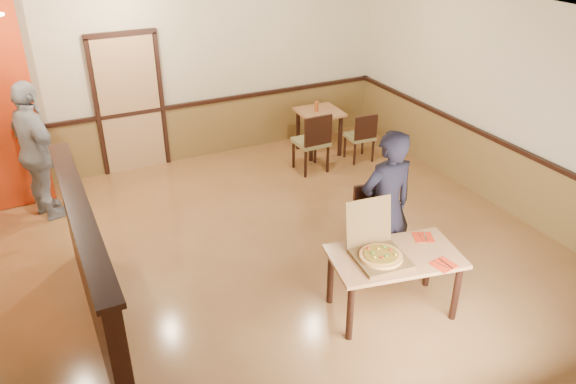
% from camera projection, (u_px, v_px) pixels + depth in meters
% --- Properties ---
extents(floor, '(7.00, 7.00, 0.00)m').
position_uv_depth(floor, '(274.00, 268.00, 6.59)').
color(floor, '#AB7542').
rests_on(floor, ground).
extents(ceiling, '(7.00, 7.00, 0.00)m').
position_uv_depth(ceiling, '(271.00, 24.00, 5.27)').
color(ceiling, black).
rests_on(ceiling, wall_back).
extents(wall_back, '(7.00, 0.00, 7.00)m').
position_uv_depth(wall_back, '(178.00, 75.00, 8.70)').
color(wall_back, beige).
rests_on(wall_back, floor).
extents(wall_right, '(0.00, 7.00, 7.00)m').
position_uv_depth(wall_right, '(517.00, 110.00, 7.30)').
color(wall_right, beige).
rests_on(wall_right, floor).
extents(wainscot_back, '(7.00, 0.04, 0.90)m').
position_uv_depth(wainscot_back, '(184.00, 133.00, 9.13)').
color(wainscot_back, olive).
rests_on(wainscot_back, floor).
extents(chair_rail_back, '(7.00, 0.06, 0.06)m').
position_uv_depth(chair_rail_back, '(182.00, 106.00, 8.89)').
color(chair_rail_back, black).
rests_on(chair_rail_back, wall_back).
extents(wainscot_right, '(0.04, 7.00, 0.90)m').
position_uv_depth(wainscot_right, '(502.00, 176.00, 7.73)').
color(wainscot_right, olive).
rests_on(wainscot_right, floor).
extents(chair_rail_right, '(0.06, 7.00, 0.06)m').
position_uv_depth(chair_rail_right, '(507.00, 145.00, 7.50)').
color(chair_rail_right, black).
rests_on(chair_rail_right, wall_right).
extents(back_door, '(0.90, 0.06, 2.10)m').
position_uv_depth(back_door, '(130.00, 105.00, 8.53)').
color(back_door, tan).
rests_on(back_door, wall_back).
extents(booth_partition, '(0.20, 3.10, 1.44)m').
position_uv_depth(booth_partition, '(91.00, 270.00, 5.31)').
color(booth_partition, black).
rests_on(booth_partition, floor).
extents(main_table, '(1.42, 0.98, 0.70)m').
position_uv_depth(main_table, '(394.00, 264.00, 5.65)').
color(main_table, '#B87E4D').
rests_on(main_table, floor).
extents(diner_chair, '(0.57, 0.57, 1.03)m').
position_uv_depth(diner_chair, '(377.00, 226.00, 6.35)').
color(diner_chair, olive).
rests_on(diner_chair, floor).
extents(side_chair_left, '(0.49, 0.49, 0.97)m').
position_uv_depth(side_chair_left, '(313.00, 140.00, 8.64)').
color(side_chair_left, olive).
rests_on(side_chair_left, floor).
extents(side_chair_right, '(0.43, 0.43, 0.82)m').
position_uv_depth(side_chair_right, '(361.00, 135.00, 9.04)').
color(side_chair_right, olive).
rests_on(side_chair_right, floor).
extents(side_table, '(0.72, 0.72, 0.74)m').
position_uv_depth(side_table, '(319.00, 121.00, 9.29)').
color(side_table, '#B87E4D').
rests_on(side_table, floor).
extents(diner, '(0.65, 0.43, 1.78)m').
position_uv_depth(diner, '(386.00, 207.00, 6.06)').
color(diner, black).
rests_on(diner, floor).
extents(passerby, '(0.83, 1.19, 1.88)m').
position_uv_depth(passerby, '(37.00, 152.00, 7.24)').
color(passerby, gray).
rests_on(passerby, floor).
extents(pizza_box, '(0.56, 0.64, 0.53)m').
position_uv_depth(pizza_box, '(378.00, 252.00, 5.53)').
color(pizza_box, brown).
rests_on(pizza_box, main_table).
extents(pizza, '(0.44, 0.44, 0.03)m').
position_uv_depth(pizza, '(381.00, 256.00, 5.50)').
color(pizza, '#DD9E50').
rests_on(pizza, pizza_box).
extents(napkin_near, '(0.24, 0.24, 0.01)m').
position_uv_depth(napkin_near, '(443.00, 265.00, 5.45)').
color(napkin_near, red).
rests_on(napkin_near, main_table).
extents(napkin_far, '(0.27, 0.27, 0.01)m').
position_uv_depth(napkin_far, '(423.00, 237.00, 5.89)').
color(napkin_far, red).
rests_on(napkin_far, main_table).
extents(condiment, '(0.07, 0.07, 0.16)m').
position_uv_depth(condiment, '(316.00, 106.00, 9.16)').
color(condiment, '#9A491C').
rests_on(condiment, side_table).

